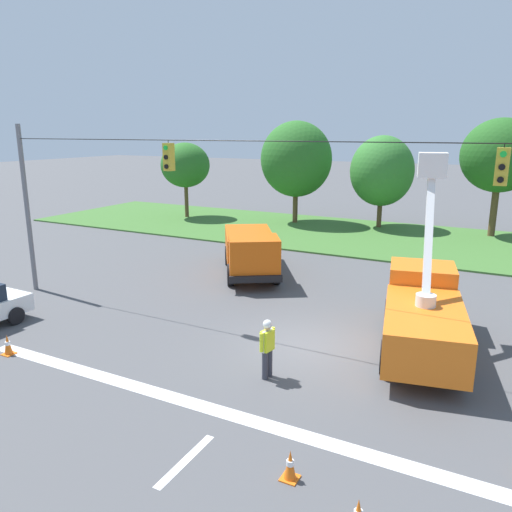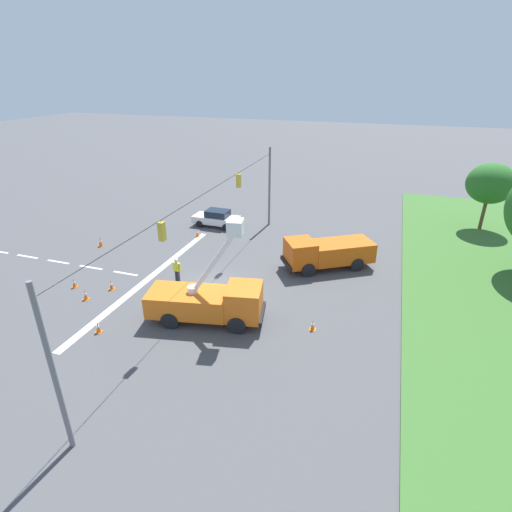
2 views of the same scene
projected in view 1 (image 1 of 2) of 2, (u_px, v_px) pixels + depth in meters
ground_plane at (305, 345)px, 16.59m from camera, size 200.00×200.00×0.00m
grass_verge at (411, 241)px, 32.05m from camera, size 56.00×12.00×0.10m
lane_markings at (199, 447)px, 11.20m from camera, size 17.60×15.25×0.01m
signal_gantry at (308, 219)px, 15.55m from camera, size 26.20×0.33×7.20m
tree_far_west at (185, 165)px, 39.69m from camera, size 3.83×4.01×6.03m
tree_west at (296, 159)px, 37.17m from camera, size 5.36×5.03×7.66m
tree_centre at (382, 171)px, 35.47m from camera, size 4.47×4.78×6.63m
tree_east at (500, 156)px, 32.09m from camera, size 4.91×4.63×7.75m
utility_truck_bucket_lift at (423, 310)px, 15.96m from camera, size 3.57×6.96×6.22m
utility_truck_support_near at (251, 250)px, 24.52m from camera, size 5.47×6.76×2.29m
road_worker at (267, 345)px, 14.14m from camera, size 0.31×0.64×1.77m
traffic_cone_foreground_right at (8, 345)px, 15.79m from camera, size 0.36×0.36×0.67m
traffic_cone_mid_right at (290, 465)px, 10.11m from camera, size 0.36×0.36×0.66m
traffic_cone_lane_edge_a at (422, 288)px, 21.64m from camera, size 0.36×0.36×0.62m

